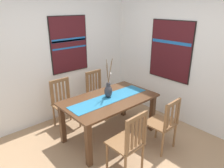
# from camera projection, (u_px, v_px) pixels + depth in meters

# --- Properties ---
(ground_plane) EXTENTS (6.40, 6.40, 0.03)m
(ground_plane) POSITION_uv_depth(u_px,v_px,m) (115.00, 160.00, 3.25)
(ground_plane) COLOR #A37F5B
(wall_back) EXTENTS (6.40, 0.12, 2.70)m
(wall_back) POSITION_uv_depth(u_px,v_px,m) (52.00, 54.00, 4.07)
(wall_back) COLOR silver
(wall_back) RESTS_ON ground_plane
(wall_side) EXTENTS (0.12, 6.40, 2.70)m
(wall_side) POSITION_uv_depth(u_px,v_px,m) (189.00, 56.00, 3.91)
(wall_side) COLOR silver
(wall_side) RESTS_ON ground_plane
(dining_table) EXTENTS (1.61, 0.93, 0.75)m
(dining_table) POSITION_uv_depth(u_px,v_px,m) (109.00, 104.00, 3.63)
(dining_table) COLOR #51331E
(dining_table) RESTS_ON ground_plane
(table_runner) EXTENTS (1.48, 0.36, 0.01)m
(table_runner) POSITION_uv_depth(u_px,v_px,m) (109.00, 98.00, 3.59)
(table_runner) COLOR #236B93
(table_runner) RESTS_ON dining_table
(centerpiece_vase) EXTENTS (0.17, 0.19, 0.70)m
(centerpiece_vase) POSITION_uv_depth(u_px,v_px,m) (108.00, 90.00, 3.58)
(centerpiece_vase) COLOR #333338
(centerpiece_vase) RESTS_ON dining_table
(chair_0) EXTENTS (0.44, 0.44, 0.91)m
(chair_0) POSITION_uv_depth(u_px,v_px,m) (163.00, 123.00, 3.35)
(chair_0) COLOR brown
(chair_0) RESTS_ON ground_plane
(chair_1) EXTENTS (0.42, 0.42, 0.94)m
(chair_1) POSITION_uv_depth(u_px,v_px,m) (64.00, 102.00, 4.01)
(chair_1) COLOR brown
(chair_1) RESTS_ON ground_plane
(chair_2) EXTENTS (0.43, 0.43, 0.94)m
(chair_2) POSITION_uv_depth(u_px,v_px,m) (97.00, 92.00, 4.52)
(chair_2) COLOR brown
(chair_2) RESTS_ON ground_plane
(chair_3) EXTENTS (0.44, 0.44, 0.97)m
(chair_3) POSITION_uv_depth(u_px,v_px,m) (129.00, 142.00, 2.84)
(chair_3) COLOR brown
(chair_3) RESTS_ON ground_plane
(painting_on_back_wall) EXTENTS (0.82, 0.05, 1.12)m
(painting_on_back_wall) POSITION_uv_depth(u_px,v_px,m) (69.00, 44.00, 4.19)
(painting_on_back_wall) COLOR black
(painting_on_side_wall) EXTENTS (0.05, 0.93, 1.17)m
(painting_on_side_wall) POSITION_uv_depth(u_px,v_px,m) (170.00, 51.00, 4.11)
(painting_on_side_wall) COLOR black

